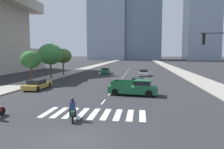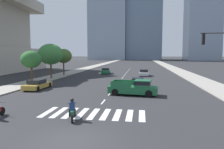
{
  "view_description": "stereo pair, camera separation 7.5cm",
  "coord_description": "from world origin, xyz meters",
  "px_view_note": "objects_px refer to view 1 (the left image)",
  "views": [
    {
      "loc": [
        3.42,
        -10.03,
        4.45
      ],
      "look_at": [
        0.0,
        15.08,
        2.0
      ],
      "focal_mm": 33.79,
      "sensor_mm": 36.0,
      "label": 1
    },
    {
      "loc": [
        3.5,
        -10.02,
        4.45
      ],
      "look_at": [
        0.0,
        15.08,
        2.0
      ],
      "focal_mm": 33.79,
      "sensor_mm": 36.0,
      "label": 2
    }
  ],
  "objects_px": {
    "motorcycle_trailing": "(73,111)",
    "sedan_silver_1": "(144,73)",
    "street_tree_second": "(50,54)",
    "sedan_gold_3": "(138,84)",
    "street_tree_nearest": "(31,59)",
    "sedan_green_2": "(105,71)",
    "sedan_gold_0": "(37,85)",
    "pickup_truck": "(135,88)",
    "street_tree_third": "(63,56)"
  },
  "relations": [
    {
      "from": "pickup_truck",
      "to": "street_tree_second",
      "type": "bearing_deg",
      "value": 147.06
    },
    {
      "from": "street_tree_nearest",
      "to": "sedan_gold_3",
      "type": "bearing_deg",
      "value": -5.87
    },
    {
      "from": "sedan_green_2",
      "to": "street_tree_second",
      "type": "height_order",
      "value": "street_tree_second"
    },
    {
      "from": "sedan_green_2",
      "to": "street_tree_nearest",
      "type": "xyz_separation_m",
      "value": [
        -7.9,
        -18.57,
        3.08
      ]
    },
    {
      "from": "motorcycle_trailing",
      "to": "sedan_silver_1",
      "type": "relative_size",
      "value": 0.46
    },
    {
      "from": "sedan_green_2",
      "to": "street_tree_third",
      "type": "relative_size",
      "value": 0.84
    },
    {
      "from": "street_tree_second",
      "to": "sedan_silver_1",
      "type": "bearing_deg",
      "value": 25.92
    },
    {
      "from": "sedan_silver_1",
      "to": "street_tree_third",
      "type": "xyz_separation_m",
      "value": [
        -16.55,
        -1.81,
        3.49
      ]
    },
    {
      "from": "pickup_truck",
      "to": "sedan_green_2",
      "type": "height_order",
      "value": "pickup_truck"
    },
    {
      "from": "street_tree_third",
      "to": "pickup_truck",
      "type": "bearing_deg",
      "value": -51.13
    },
    {
      "from": "pickup_truck",
      "to": "sedan_gold_0",
      "type": "relative_size",
      "value": 1.15
    },
    {
      "from": "sedan_green_2",
      "to": "sedan_gold_3",
      "type": "bearing_deg",
      "value": -164.11
    },
    {
      "from": "street_tree_second",
      "to": "street_tree_nearest",
      "type": "bearing_deg",
      "value": -90.0
    },
    {
      "from": "motorcycle_trailing",
      "to": "pickup_truck",
      "type": "relative_size",
      "value": 0.38
    },
    {
      "from": "sedan_silver_1",
      "to": "sedan_green_2",
      "type": "relative_size",
      "value": 0.99
    },
    {
      "from": "motorcycle_trailing",
      "to": "sedan_gold_3",
      "type": "height_order",
      "value": "motorcycle_trailing"
    },
    {
      "from": "street_tree_nearest",
      "to": "street_tree_second",
      "type": "relative_size",
      "value": 0.78
    },
    {
      "from": "motorcycle_trailing",
      "to": "sedan_gold_0",
      "type": "bearing_deg",
      "value": 18.72
    },
    {
      "from": "street_tree_nearest",
      "to": "sedan_gold_0",
      "type": "bearing_deg",
      "value": -53.24
    },
    {
      "from": "sedan_gold_3",
      "to": "street_tree_second",
      "type": "xyz_separation_m",
      "value": [
        -15.57,
        8.34,
        3.84
      ]
    },
    {
      "from": "motorcycle_trailing",
      "to": "street_tree_nearest",
      "type": "height_order",
      "value": "street_tree_nearest"
    },
    {
      "from": "sedan_gold_0",
      "to": "street_tree_nearest",
      "type": "bearing_deg",
      "value": 37.41
    },
    {
      "from": "sedan_gold_3",
      "to": "sedan_green_2",
      "type": "bearing_deg",
      "value": -158.75
    },
    {
      "from": "street_tree_nearest",
      "to": "street_tree_second",
      "type": "bearing_deg",
      "value": 90.0
    },
    {
      "from": "motorcycle_trailing",
      "to": "sedan_green_2",
      "type": "bearing_deg",
      "value": -11.8
    },
    {
      "from": "sedan_gold_0",
      "to": "sedan_green_2",
      "type": "height_order",
      "value": "sedan_green_2"
    },
    {
      "from": "motorcycle_trailing",
      "to": "street_tree_second",
      "type": "distance_m",
      "value": 25.17
    },
    {
      "from": "pickup_truck",
      "to": "street_tree_nearest",
      "type": "distance_m",
      "value": 16.8
    },
    {
      "from": "motorcycle_trailing",
      "to": "pickup_truck",
      "type": "xyz_separation_m",
      "value": [
        4.03,
        9.28,
        0.23
      ]
    },
    {
      "from": "sedan_green_2",
      "to": "motorcycle_trailing",
      "type": "bearing_deg",
      "value": -179.12
    },
    {
      "from": "sedan_gold_3",
      "to": "motorcycle_trailing",
      "type": "bearing_deg",
      "value": -16.57
    },
    {
      "from": "sedan_green_2",
      "to": "street_tree_third",
      "type": "xyz_separation_m",
      "value": [
        -7.9,
        -5.6,
        3.48
      ]
    },
    {
      "from": "sedan_silver_1",
      "to": "sedan_green_2",
      "type": "distance_m",
      "value": 9.45
    },
    {
      "from": "pickup_truck",
      "to": "sedan_green_2",
      "type": "relative_size",
      "value": 1.2
    },
    {
      "from": "motorcycle_trailing",
      "to": "sedan_gold_0",
      "type": "relative_size",
      "value": 0.43
    },
    {
      "from": "pickup_truck",
      "to": "sedan_gold_3",
      "type": "height_order",
      "value": "pickup_truck"
    },
    {
      "from": "motorcycle_trailing",
      "to": "sedan_silver_1",
      "type": "height_order",
      "value": "motorcycle_trailing"
    },
    {
      "from": "sedan_gold_3",
      "to": "street_tree_third",
      "type": "distance_m",
      "value": 21.61
    },
    {
      "from": "sedan_silver_1",
      "to": "street_tree_third",
      "type": "distance_m",
      "value": 17.02
    },
    {
      "from": "street_tree_nearest",
      "to": "street_tree_third",
      "type": "distance_m",
      "value": 12.98
    },
    {
      "from": "motorcycle_trailing",
      "to": "sedan_green_2",
      "type": "relative_size",
      "value": 0.45
    },
    {
      "from": "sedan_gold_3",
      "to": "street_tree_nearest",
      "type": "height_order",
      "value": "street_tree_nearest"
    },
    {
      "from": "sedan_gold_0",
      "to": "street_tree_third",
      "type": "height_order",
      "value": "street_tree_third"
    },
    {
      "from": "sedan_gold_0",
      "to": "sedan_green_2",
      "type": "bearing_deg",
      "value": -12.04
    },
    {
      "from": "street_tree_second",
      "to": "street_tree_third",
      "type": "relative_size",
      "value": 1.14
    },
    {
      "from": "sedan_gold_3",
      "to": "street_tree_nearest",
      "type": "distance_m",
      "value": 15.95
    },
    {
      "from": "street_tree_nearest",
      "to": "street_tree_third",
      "type": "relative_size",
      "value": 0.89
    },
    {
      "from": "pickup_truck",
      "to": "sedan_gold_3",
      "type": "xyz_separation_m",
      "value": [
        0.19,
        4.51,
        -0.2
      ]
    },
    {
      "from": "sedan_gold_0",
      "to": "sedan_silver_1",
      "type": "relative_size",
      "value": 1.06
    },
    {
      "from": "street_tree_nearest",
      "to": "pickup_truck",
      "type": "bearing_deg",
      "value": -21.66
    }
  ]
}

